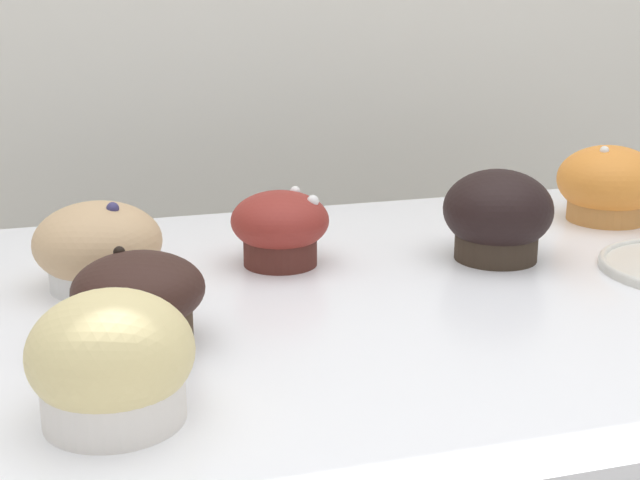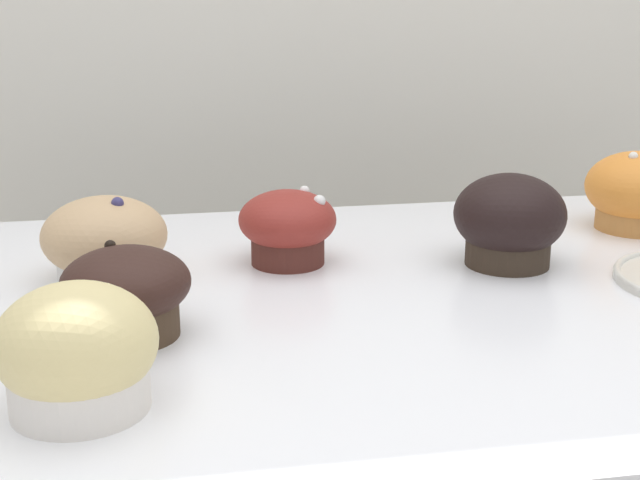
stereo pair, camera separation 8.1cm
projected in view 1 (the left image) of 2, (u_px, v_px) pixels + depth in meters
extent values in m
cube|color=beige|center=(283.00, 188.00, 1.38)|extent=(3.20, 0.10, 1.80)
cylinder|color=#32261C|center=(496.00, 234.00, 0.89)|extent=(0.08, 0.08, 0.05)
ellipsoid|color=black|center=(498.00, 209.00, 0.89)|extent=(0.11, 0.11, 0.08)
cylinder|color=#C6803E|center=(607.00, 200.00, 1.04)|extent=(0.09, 0.09, 0.05)
ellipsoid|color=orange|center=(609.00, 180.00, 1.03)|extent=(0.12, 0.12, 0.08)
sphere|color=white|center=(604.00, 151.00, 1.01)|extent=(0.01, 0.01, 0.01)
cylinder|color=silver|center=(99.00, 264.00, 0.81)|extent=(0.09, 0.09, 0.04)
ellipsoid|color=tan|center=(98.00, 242.00, 0.81)|extent=(0.12, 0.12, 0.07)
sphere|color=navy|center=(113.00, 208.00, 0.79)|extent=(0.01, 0.01, 0.01)
cylinder|color=silver|center=(113.00, 386.00, 0.57)|extent=(0.09, 0.09, 0.05)
ellipsoid|color=#DDC680|center=(111.00, 352.00, 0.56)|extent=(0.11, 0.11, 0.08)
cylinder|color=#4E231C|center=(280.00, 242.00, 0.88)|extent=(0.07, 0.07, 0.05)
ellipsoid|color=maroon|center=(280.00, 220.00, 0.87)|extent=(0.10, 0.10, 0.06)
sphere|color=white|center=(295.00, 191.00, 0.88)|extent=(0.01, 0.01, 0.01)
sphere|color=white|center=(313.00, 201.00, 0.86)|extent=(0.01, 0.01, 0.01)
cylinder|color=#423020|center=(140.00, 316.00, 0.69)|extent=(0.08, 0.08, 0.04)
ellipsoid|color=black|center=(138.00, 289.00, 0.68)|extent=(0.10, 0.10, 0.06)
sphere|color=black|center=(119.00, 252.00, 0.69)|extent=(0.01, 0.01, 0.01)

